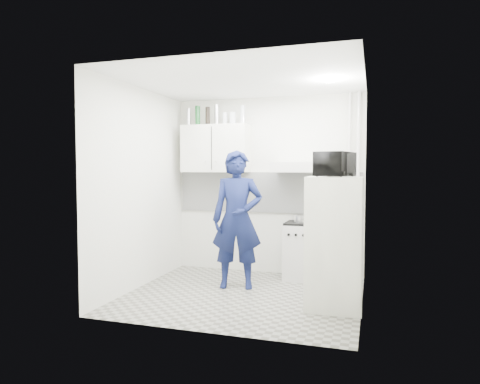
% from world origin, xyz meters
% --- Properties ---
extents(floor, '(2.80, 2.80, 0.00)m').
position_xyz_m(floor, '(0.00, 0.00, 0.00)').
color(floor, gray).
rests_on(floor, ground).
extents(ceiling, '(2.80, 2.80, 0.00)m').
position_xyz_m(ceiling, '(0.00, 0.00, 2.60)').
color(ceiling, white).
rests_on(ceiling, wall_back).
extents(wall_back, '(2.80, 0.00, 2.80)m').
position_xyz_m(wall_back, '(0.00, 1.25, 1.30)').
color(wall_back, silver).
rests_on(wall_back, floor).
extents(wall_left, '(0.00, 2.60, 2.60)m').
position_xyz_m(wall_left, '(-1.40, 0.00, 1.30)').
color(wall_left, silver).
rests_on(wall_left, floor).
extents(wall_right, '(0.00, 2.60, 2.60)m').
position_xyz_m(wall_right, '(1.40, 0.00, 1.30)').
color(wall_right, silver).
rests_on(wall_right, floor).
extents(person, '(0.73, 0.56, 1.79)m').
position_xyz_m(person, '(-0.18, 0.33, 0.89)').
color(person, '#0F163E').
rests_on(person, floor).
extents(stove, '(0.48, 0.48, 0.77)m').
position_xyz_m(stove, '(0.57, 1.00, 0.39)').
color(stove, silver).
rests_on(stove, floor).
extents(fridge, '(0.63, 0.63, 1.46)m').
position_xyz_m(fridge, '(1.10, -0.13, 0.73)').
color(fridge, white).
rests_on(fridge, floor).
extents(stove_top, '(0.46, 0.46, 0.03)m').
position_xyz_m(stove_top, '(0.57, 1.00, 0.79)').
color(stove_top, black).
rests_on(stove_top, stove).
extents(saucepan, '(0.17, 0.17, 0.10)m').
position_xyz_m(saucepan, '(0.53, 1.03, 0.85)').
color(saucepan, silver).
rests_on(saucepan, stove_top).
extents(microwave, '(0.56, 0.44, 0.27)m').
position_xyz_m(microwave, '(1.10, -0.13, 1.59)').
color(microwave, black).
rests_on(microwave, fridge).
extents(bottle_a, '(0.06, 0.06, 0.26)m').
position_xyz_m(bottle_a, '(-1.19, 1.07, 2.33)').
color(bottle_a, silver).
rests_on(bottle_a, upper_cabinet).
extents(bottle_b, '(0.08, 0.08, 0.29)m').
position_xyz_m(bottle_b, '(-1.04, 1.07, 2.35)').
color(bottle_b, '#144C1E').
rests_on(bottle_b, upper_cabinet).
extents(bottle_c, '(0.07, 0.07, 0.27)m').
position_xyz_m(bottle_c, '(-0.88, 1.07, 2.34)').
color(bottle_c, black).
rests_on(bottle_c, upper_cabinet).
extents(bottle_d, '(0.07, 0.07, 0.30)m').
position_xyz_m(bottle_d, '(-0.74, 1.07, 2.35)').
color(bottle_d, silver).
rests_on(bottle_d, upper_cabinet).
extents(canister_a, '(0.07, 0.07, 0.18)m').
position_xyz_m(canister_a, '(-0.60, 1.07, 2.29)').
color(canister_a, '#B2B7BC').
rests_on(canister_a, upper_cabinet).
extents(canister_b, '(0.09, 0.09, 0.18)m').
position_xyz_m(canister_b, '(-0.48, 1.07, 2.29)').
color(canister_b, '#B2B7BC').
rests_on(canister_b, upper_cabinet).
extents(bottle_e, '(0.07, 0.07, 0.27)m').
position_xyz_m(bottle_e, '(-0.33, 1.07, 2.34)').
color(bottle_e, '#B2B7BC').
rests_on(bottle_e, upper_cabinet).
extents(upper_cabinet, '(1.00, 0.35, 0.70)m').
position_xyz_m(upper_cabinet, '(-0.75, 1.07, 1.85)').
color(upper_cabinet, white).
rests_on(upper_cabinet, wall_back).
extents(range_hood, '(0.60, 0.50, 0.14)m').
position_xyz_m(range_hood, '(0.45, 1.00, 1.57)').
color(range_hood, silver).
rests_on(range_hood, wall_back).
extents(backsplash, '(2.74, 0.03, 0.60)m').
position_xyz_m(backsplash, '(0.00, 1.24, 1.20)').
color(backsplash, white).
rests_on(backsplash, wall_back).
extents(pipe_a, '(0.05, 0.05, 2.60)m').
position_xyz_m(pipe_a, '(1.30, 1.17, 1.30)').
color(pipe_a, silver).
rests_on(pipe_a, floor).
extents(pipe_b, '(0.04, 0.04, 2.60)m').
position_xyz_m(pipe_b, '(1.18, 1.17, 1.30)').
color(pipe_b, silver).
rests_on(pipe_b, floor).
extents(ceiling_spot_fixture, '(0.10, 0.10, 0.02)m').
position_xyz_m(ceiling_spot_fixture, '(1.00, 0.20, 2.57)').
color(ceiling_spot_fixture, white).
rests_on(ceiling_spot_fixture, ceiling).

